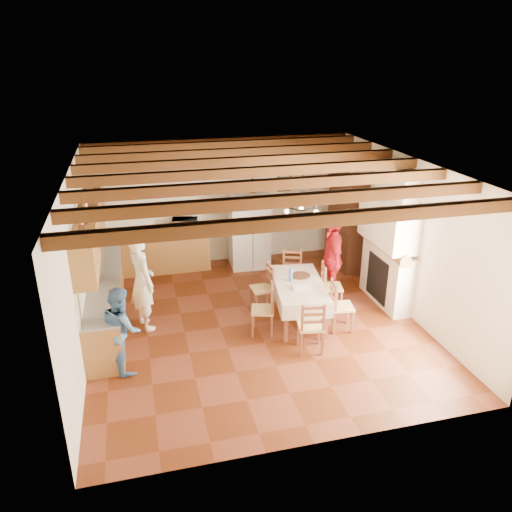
# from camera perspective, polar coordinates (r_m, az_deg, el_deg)

# --- Properties ---
(floor) EXTENTS (6.00, 6.50, 0.02)m
(floor) POSITION_cam_1_polar(r_m,az_deg,el_deg) (9.56, -0.14, -7.72)
(floor) COLOR #52210C
(floor) RESTS_ON ground
(ceiling) EXTENTS (6.00, 6.50, 0.02)m
(ceiling) POSITION_cam_1_polar(r_m,az_deg,el_deg) (8.46, -0.16, 10.26)
(ceiling) COLOR silver
(ceiling) RESTS_ON ground
(wall_back) EXTENTS (6.00, 0.02, 3.00)m
(wall_back) POSITION_cam_1_polar(r_m,az_deg,el_deg) (11.93, -3.99, 6.31)
(wall_back) COLOR beige
(wall_back) RESTS_ON ground
(wall_front) EXTENTS (6.00, 0.02, 3.00)m
(wall_front) POSITION_cam_1_polar(r_m,az_deg,el_deg) (6.13, 7.41, -10.24)
(wall_front) COLOR beige
(wall_front) RESTS_ON ground
(wall_left) EXTENTS (0.02, 6.50, 3.00)m
(wall_left) POSITION_cam_1_polar(r_m,az_deg,el_deg) (8.73, -19.69, -1.11)
(wall_left) COLOR beige
(wall_left) RESTS_ON ground
(wall_right) EXTENTS (0.02, 6.50, 3.00)m
(wall_right) POSITION_cam_1_polar(r_m,az_deg,el_deg) (10.02, 16.80, 2.24)
(wall_right) COLOR beige
(wall_right) RESTS_ON ground
(ceiling_beams) EXTENTS (6.00, 6.30, 0.16)m
(ceiling_beams) POSITION_cam_1_polar(r_m,az_deg,el_deg) (8.49, -0.16, 9.60)
(ceiling_beams) COLOR #3C270D
(ceiling_beams) RESTS_ON ground
(lower_cabinets_left) EXTENTS (0.60, 4.30, 0.86)m
(lower_cabinets_left) POSITION_cam_1_polar(r_m,az_deg,el_deg) (10.09, -16.74, -4.23)
(lower_cabinets_left) COLOR brown
(lower_cabinets_left) RESTS_ON ground
(lower_cabinets_back) EXTENTS (2.30, 0.60, 0.86)m
(lower_cabinets_back) POSITION_cam_1_polar(r_m,az_deg,el_deg) (11.82, -10.98, 0.31)
(lower_cabinets_back) COLOR brown
(lower_cabinets_back) RESTS_ON ground
(countertop_left) EXTENTS (0.62, 4.30, 0.04)m
(countertop_left) POSITION_cam_1_polar(r_m,az_deg,el_deg) (9.91, -17.02, -1.89)
(countertop_left) COLOR slate
(countertop_left) RESTS_ON lower_cabinets_left
(countertop_back) EXTENTS (2.34, 0.62, 0.04)m
(countertop_back) POSITION_cam_1_polar(r_m,az_deg,el_deg) (11.66, -11.14, 2.36)
(countertop_back) COLOR slate
(countertop_back) RESTS_ON lower_cabinets_back
(backsplash_left) EXTENTS (0.03, 4.30, 0.60)m
(backsplash_left) POSITION_cam_1_polar(r_m,az_deg,el_deg) (9.81, -18.89, -0.34)
(backsplash_left) COLOR white
(backsplash_left) RESTS_ON ground
(backsplash_back) EXTENTS (2.30, 0.03, 0.60)m
(backsplash_back) POSITION_cam_1_polar(r_m,az_deg,el_deg) (11.83, -11.35, 4.27)
(backsplash_back) COLOR white
(backsplash_back) RESTS_ON ground
(upper_cabinets) EXTENTS (0.35, 4.20, 0.70)m
(upper_cabinets) POSITION_cam_1_polar(r_m,az_deg,el_deg) (9.58, -18.41, 3.34)
(upper_cabinets) COLOR brown
(upper_cabinets) RESTS_ON ground
(fireplace) EXTENTS (0.56, 1.60, 2.80)m
(fireplace) POSITION_cam_1_polar(r_m,az_deg,el_deg) (10.08, 14.75, 1.97)
(fireplace) COLOR #ECE4C9
(fireplace) RESTS_ON ground
(wall_picture) EXTENTS (0.34, 0.03, 0.42)m
(wall_picture) POSITION_cam_1_polar(r_m,az_deg,el_deg) (12.17, 3.27, 8.36)
(wall_picture) COLOR #2D2212
(wall_picture) RESTS_ON ground
(refrigerator) EXTENTS (0.94, 0.78, 1.80)m
(refrigerator) POSITION_cam_1_polar(r_m,az_deg,el_deg) (11.73, -0.80, 3.02)
(refrigerator) COLOR silver
(refrigerator) RESTS_ON floor
(hutch) EXTENTS (0.58, 1.21, 2.14)m
(hutch) POSITION_cam_1_polar(r_m,az_deg,el_deg) (11.84, 10.30, 3.70)
(hutch) COLOR #321B10
(hutch) RESTS_ON floor
(dining_table) EXTENTS (1.14, 1.86, 0.77)m
(dining_table) POSITION_cam_1_polar(r_m,az_deg,el_deg) (9.43, 4.91, -3.52)
(dining_table) COLOR white
(dining_table) RESTS_ON floor
(chandelier) EXTENTS (0.47, 0.47, 0.03)m
(chandelier) POSITION_cam_1_polar(r_m,az_deg,el_deg) (8.86, 5.24, 5.64)
(chandelier) COLOR black
(chandelier) RESTS_ON ground
(chair_left_near) EXTENTS (0.50, 0.51, 0.96)m
(chair_left_near) POSITION_cam_1_polar(r_m,az_deg,el_deg) (9.04, 0.75, -6.06)
(chair_left_near) COLOR brown
(chair_left_near) RESTS_ON floor
(chair_left_far) EXTENTS (0.42, 0.44, 0.96)m
(chair_left_far) POSITION_cam_1_polar(r_m,az_deg,el_deg) (9.81, 0.68, -3.68)
(chair_left_far) COLOR brown
(chair_left_far) RESTS_ON floor
(chair_right_near) EXTENTS (0.46, 0.48, 0.96)m
(chair_right_near) POSITION_cam_1_polar(r_m,az_deg,el_deg) (9.29, 9.79, -5.61)
(chair_right_near) COLOR brown
(chair_right_near) RESTS_ON floor
(chair_right_far) EXTENTS (0.48, 0.49, 0.96)m
(chair_right_far) POSITION_cam_1_polar(r_m,az_deg,el_deg) (10.00, 8.64, -3.41)
(chair_right_far) COLOR brown
(chair_right_far) RESTS_ON floor
(chair_end_near) EXTENTS (0.48, 0.47, 0.96)m
(chair_end_near) POSITION_cam_1_polar(r_m,az_deg,el_deg) (8.58, 6.28, -7.88)
(chair_end_near) COLOR brown
(chair_end_near) RESTS_ON floor
(chair_end_far) EXTENTS (0.53, 0.52, 0.96)m
(chair_end_far) POSITION_cam_1_polar(r_m,az_deg,el_deg) (10.45, 4.11, -2.04)
(chair_end_far) COLOR brown
(chair_end_far) RESTS_ON floor
(person_man) EXTENTS (0.65, 0.79, 1.85)m
(person_man) POSITION_cam_1_polar(r_m,az_deg,el_deg) (9.27, -12.89, -2.85)
(person_man) COLOR white
(person_man) RESTS_ON floor
(person_woman_blue) EXTENTS (0.73, 0.83, 1.43)m
(person_woman_blue) POSITION_cam_1_polar(r_m,az_deg,el_deg) (8.24, -15.11, -8.05)
(person_woman_blue) COLOR #42689C
(person_woman_blue) RESTS_ON floor
(person_woman_red) EXTENTS (0.62, 1.10, 1.76)m
(person_woman_red) POSITION_cam_1_polar(r_m,az_deg,el_deg) (10.26, 8.67, -0.26)
(person_woman_red) COLOR red
(person_woman_red) RESTS_ON floor
(microwave) EXTENTS (0.65, 0.50, 0.32)m
(microwave) POSITION_cam_1_polar(r_m,az_deg,el_deg) (11.64, -8.12, 3.47)
(microwave) COLOR silver
(microwave) RESTS_ON countertop_back
(fridge_vase) EXTENTS (0.37, 0.37, 0.33)m
(fridge_vase) POSITION_cam_1_polar(r_m,az_deg,el_deg) (11.44, -0.40, 8.11)
(fridge_vase) COLOR #321B10
(fridge_vase) RESTS_ON refrigerator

